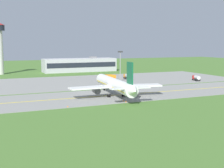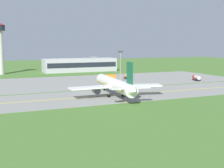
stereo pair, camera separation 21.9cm
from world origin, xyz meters
The scene contains 13 objects.
ground_plane centered at (0.00, 0.00, 0.00)m, with size 500.00×500.00×0.00m, color #47702D.
taxiway_strip centered at (0.00, 0.00, 0.05)m, with size 240.00×28.00×0.10m, color gray.
apron_pad centered at (10.00, 42.00, 0.05)m, with size 140.00×52.00×0.10m, color gray.
taxiway_centreline centered at (0.00, 0.00, 0.11)m, with size 220.00×0.60×0.01m, color yellow.
airplane_lead centered at (-0.45, -1.74, 4.13)m, with size 32.35×39.66×12.70m.
service_truck_baggage centered at (17.04, 44.00, 1.53)m, with size 6.20×2.90×2.60m.
service_truck_fuel centered at (54.44, 22.59, 1.53)m, with size 3.74×6.34×2.65m.
service_truck_catering centered at (26.24, 42.91, 1.53)m, with size 3.21×6.28×2.65m.
terminal_building centered at (16.67, 94.14, 4.31)m, with size 47.69×13.77×9.79m.
apron_light_mast centered at (18.77, 35.06, 9.33)m, with size 2.40×0.50×14.70m.
traffic_cone_near_edge centered at (-1.77, -13.27, 0.30)m, with size 0.44×0.44×0.60m, color orange.
traffic_cone_mid_edge centered at (-1.84, -11.50, 0.30)m, with size 0.44×0.44×0.60m, color orange.
traffic_cone_far_edge centered at (-20.17, -13.15, 0.30)m, with size 0.44×0.44×0.60m, color orange.
Camera 2 is at (-41.38, -94.44, 17.88)m, focal length 47.65 mm.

